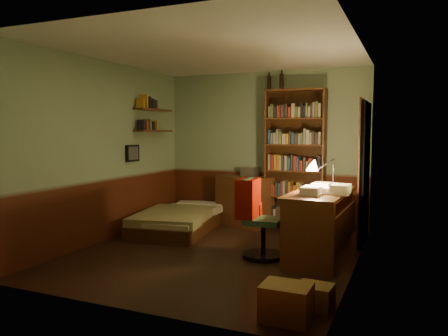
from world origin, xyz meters
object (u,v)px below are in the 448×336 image
at_px(office_chair, 263,224).
at_px(cardboard_box_a, 286,302).
at_px(dresser, 244,200).
at_px(bookshelf, 295,159).
at_px(bed, 179,213).
at_px(desk, 320,224).
at_px(mini_stereo, 250,171).
at_px(desk_lamp, 334,169).
at_px(cardboard_box_b, 315,296).

relative_size(office_chair, cardboard_box_a, 2.10).
bearing_deg(cardboard_box_a, dresser, 115.94).
bearing_deg(office_chair, bookshelf, 88.00).
bearing_deg(cardboard_box_a, office_chair, 114.18).
relative_size(bed, dresser, 2.00).
bearing_deg(desk, office_chair, -149.03).
height_order(mini_stereo, cardboard_box_a, mini_stereo).
xyz_separation_m(dresser, desk, (1.55, -1.39, -0.00)).
relative_size(dresser, mini_stereo, 3.50).
distance_m(bed, cardboard_box_a, 3.61).
distance_m(bookshelf, desk_lamp, 1.68).
height_order(bookshelf, office_chair, bookshelf).
distance_m(mini_stereo, office_chair, 2.11).
bearing_deg(cardboard_box_a, bookshelf, 103.04).
relative_size(bed, cardboard_box_a, 4.56).
bearing_deg(desk_lamp, mini_stereo, 142.11).
bearing_deg(office_chair, mini_stereo, 110.73).
relative_size(cardboard_box_a, cardboard_box_b, 1.34).
distance_m(office_chair, cardboard_box_b, 1.65).
relative_size(desk_lamp, office_chair, 0.66).
distance_m(bed, mini_stereo, 1.42).
height_order(mini_stereo, desk, mini_stereo).
height_order(dresser, office_chair, office_chair).
height_order(dresser, mini_stereo, mini_stereo).
distance_m(desk_lamp, cardboard_box_b, 1.98).
height_order(bed, office_chair, office_chair).
bearing_deg(cardboard_box_b, office_chair, 124.91).
xyz_separation_m(mini_stereo, cardboard_box_a, (1.61, -3.54, -0.75)).
bearing_deg(dresser, desk, -19.63).
relative_size(bookshelf, cardboard_box_b, 7.37).
bearing_deg(cardboard_box_a, mini_stereo, 114.39).
bearing_deg(cardboard_box_a, desk, 93.18).
distance_m(desk, desk_lamp, 0.72).
relative_size(bed, office_chair, 2.18).
xyz_separation_m(office_chair, cardboard_box_b, (0.92, -1.32, -0.32)).
bearing_deg(desk_lamp, bookshelf, 124.69).
height_order(bed, mini_stereo, mini_stereo).
bearing_deg(bookshelf, office_chair, -89.31).
relative_size(bookshelf, desk, 1.46).
xyz_separation_m(desk_lamp, office_chair, (-0.79, -0.38, -0.69)).
height_order(mini_stereo, office_chair, mini_stereo).
xyz_separation_m(bed, mini_stereo, (0.87, 0.92, 0.63)).
xyz_separation_m(bed, desk, (2.37, -0.59, 0.14)).
xyz_separation_m(dresser, office_chair, (0.91, -1.74, 0.01)).
bearing_deg(desk, mini_stereo, 136.63).
xyz_separation_m(mini_stereo, desk_lamp, (1.65, -1.49, 0.21)).
distance_m(mini_stereo, desk_lamp, 2.23).
distance_m(bed, office_chair, 1.98).
height_order(bed, dresser, dresser).
bearing_deg(cardboard_box_b, dresser, 120.89).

